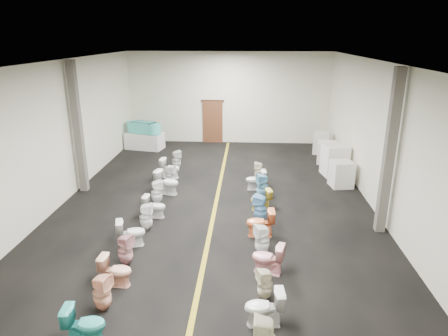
{
  "coord_description": "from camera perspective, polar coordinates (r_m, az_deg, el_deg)",
  "views": [
    {
      "loc": [
        1.01,
        -11.88,
        5.24
      ],
      "look_at": [
        0.21,
        1.0,
        0.92
      ],
      "focal_mm": 32.0,
      "sensor_mm": 36.0,
      "label": 1
    }
  ],
  "objects": [
    {
      "name": "floor",
      "position": [
        13.02,
        -1.2,
        -5.24
      ],
      "size": [
        16.0,
        16.0,
        0.0
      ],
      "primitive_type": "plane",
      "color": "black",
      "rests_on": "ground"
    },
    {
      "name": "ceiling",
      "position": [
        11.95,
        -1.35,
        14.93
      ],
      "size": [
        16.0,
        16.0,
        0.0
      ],
      "primitive_type": "plane",
      "rotation": [
        3.14,
        0.0,
        0.0
      ],
      "color": "black",
      "rests_on": "ground"
    },
    {
      "name": "wall_back",
      "position": [
        20.13,
        0.66,
        9.94
      ],
      "size": [
        10.0,
        0.0,
        10.0
      ],
      "primitive_type": "plane",
      "rotation": [
        1.57,
        0.0,
        0.0
      ],
      "color": "beige",
      "rests_on": "ground"
    },
    {
      "name": "wall_front",
      "position": [
        5.0,
        -9.35,
        -18.47
      ],
      "size": [
        10.0,
        0.0,
        10.0
      ],
      "primitive_type": "plane",
      "rotation": [
        -1.57,
        0.0,
        0.0
      ],
      "color": "beige",
      "rests_on": "ground"
    },
    {
      "name": "wall_left",
      "position": [
        13.65,
        -22.75,
        4.39
      ],
      "size": [
        0.0,
        16.0,
        16.0
      ],
      "primitive_type": "plane",
      "rotation": [
        1.57,
        0.0,
        1.57
      ],
      "color": "beige",
      "rests_on": "ground"
    },
    {
      "name": "wall_right",
      "position": [
        12.88,
        21.54,
        3.77
      ],
      "size": [
        0.0,
        16.0,
        16.0
      ],
      "primitive_type": "plane",
      "rotation": [
        1.57,
        0.0,
        -1.57
      ],
      "color": "beige",
      "rests_on": "ground"
    },
    {
      "name": "aisle_stripe",
      "position": [
        13.02,
        -1.2,
        -5.23
      ],
      "size": [
        0.12,
        15.6,
        0.01
      ],
      "primitive_type": "cube",
      "color": "#9D8216",
      "rests_on": "floor"
    },
    {
      "name": "back_door",
      "position": [
        20.34,
        -1.63,
        6.59
      ],
      "size": [
        1.0,
        0.1,
        2.1
      ],
      "primitive_type": "cube",
      "color": "#562D19",
      "rests_on": "floor"
    },
    {
      "name": "door_frame",
      "position": [
        20.16,
        -1.66,
        9.57
      ],
      "size": [
        1.15,
        0.08,
        0.1
      ],
      "primitive_type": "cube",
      "color": "#331C11",
      "rests_on": "back_door"
    },
    {
      "name": "column_left",
      "position": [
        14.42,
        -20.16,
        5.39
      ],
      "size": [
        0.25,
        0.25,
        4.5
      ],
      "primitive_type": "cube",
      "color": "#59544C",
      "rests_on": "floor"
    },
    {
      "name": "column_right",
      "position": [
        11.43,
        22.52,
        1.89
      ],
      "size": [
        0.25,
        0.25,
        4.5
      ],
      "primitive_type": "cube",
      "color": "#59544C",
      "rests_on": "floor"
    },
    {
      "name": "display_table",
      "position": [
        19.66,
        -11.26,
        3.83
      ],
      "size": [
        1.89,
        1.21,
        0.78
      ],
      "primitive_type": "cube",
      "rotation": [
        0.0,
        0.0,
        -0.2
      ],
      "color": "silver",
      "rests_on": "floor"
    },
    {
      "name": "bathtub",
      "position": [
        19.5,
        -11.39,
        5.77
      ],
      "size": [
        1.76,
        1.14,
        0.55
      ],
      "rotation": [
        0.0,
        0.0,
        -0.41
      ],
      "color": "#44C4B8",
      "rests_on": "display_table"
    },
    {
      "name": "appliance_crate_a",
      "position": [
        15.0,
        16.42,
        -0.83
      ],
      "size": [
        0.84,
        0.84,
        0.94
      ],
      "primitive_type": "cube",
      "rotation": [
        0.0,
        0.0,
        0.16
      ],
      "color": "silver",
      "rests_on": "floor"
    },
    {
      "name": "appliance_crate_b",
      "position": [
        16.11,
        15.55,
        1.07
      ],
      "size": [
        1.02,
        1.02,
        1.21
      ],
      "primitive_type": "cube",
      "rotation": [
        0.0,
        0.0,
        0.18
      ],
      "color": "white",
      "rests_on": "floor"
    },
    {
      "name": "appliance_crate_c",
      "position": [
        17.66,
        14.5,
        2.17
      ],
      "size": [
        0.93,
        0.93,
        0.92
      ],
      "primitive_type": "cube",
      "rotation": [
        0.0,
        0.0,
        -0.17
      ],
      "color": "white",
      "rests_on": "floor"
    },
    {
      "name": "appliance_crate_d",
      "position": [
        19.0,
        13.75,
        3.5
      ],
      "size": [
        0.86,
        0.86,
        1.0
      ],
      "primitive_type": "cube",
      "rotation": [
        0.0,
        0.0,
        -0.26
      ],
      "color": "silver",
      "rests_on": "floor"
    },
    {
      "name": "toilet_left_0",
      "position": [
        7.97,
        -19.25,
        -20.35
      ],
      "size": [
        0.76,
        0.48,
        0.74
      ],
      "primitive_type": "imported",
      "rotation": [
        0.0,
        0.0,
        1.66
      ],
      "color": "teal",
      "rests_on": "floor"
    },
    {
      "name": "toilet_left_1",
      "position": [
        8.62,
        -17.04,
        -16.63
      ],
      "size": [
        0.45,
        0.45,
        0.79
      ],
      "primitive_type": "imported",
      "rotation": [
        0.0,
        0.0,
        1.27
      ],
      "color": "#FCB797",
      "rests_on": "floor"
    },
    {
      "name": "toilet_left_2",
      "position": [
        9.28,
        -15.18,
        -13.96
      ],
      "size": [
        0.72,
        0.44,
        0.71
      ],
      "primitive_type": "imported",
      "rotation": [
        0.0,
        0.0,
        1.51
      ],
      "color": "#F7B192",
      "rests_on": "floor"
    },
    {
      "name": "toilet_left_3",
      "position": [
        9.95,
        -13.93,
        -11.26
      ],
      "size": [
        0.46,
        0.45,
        0.79
      ],
      "primitive_type": "imported",
      "rotation": [
        0.0,
        0.0,
        1.23
      ],
      "color": "#D3959A",
      "rests_on": "floor"
    },
    {
      "name": "toilet_left_4",
      "position": [
        10.74,
        -13.14,
        -8.99
      ],
      "size": [
        0.81,
        0.59,
        0.74
      ],
      "primitive_type": "imported",
      "rotation": [
        0.0,
        0.0,
        1.84
      ],
      "color": "white",
      "rests_on": "floor"
    },
    {
      "name": "toilet_left_5",
      "position": [
        11.47,
        -11.09,
        -6.86
      ],
      "size": [
        0.39,
        0.39,
        0.79
      ],
      "primitive_type": "imported",
      "rotation": [
        0.0,
        0.0,
        1.66
      ],
      "color": "white",
      "rests_on": "floor"
    },
    {
      "name": "toilet_left_6",
      "position": [
        12.22,
        -9.89,
        -5.43
      ],
      "size": [
        0.71,
        0.44,
        0.69
      ],
      "primitive_type": "imported",
      "rotation": [
        0.0,
        0.0,
        1.48
      ],
      "color": "silver",
      "rests_on": "floor"
    },
    {
      "name": "toilet_left_7",
      "position": [
        13.13,
        -9.6,
        -3.41
      ],
      "size": [
        0.48,
        0.48,
        0.8
      ],
      "primitive_type": "imported",
      "rotation": [
        0.0,
        0.0,
        2.0
      ],
      "color": "white",
      "rests_on": "floor"
    },
    {
      "name": "toilet_left_8",
      "position": [
        13.88,
        -8.14,
        -2.03
      ],
      "size": [
        0.91,
        0.65,
        0.84
      ],
      "primitive_type": "imported",
      "rotation": [
        0.0,
        0.0,
        1.33
      ],
      "color": "silver",
      "rests_on": "floor"
    },
    {
      "name": "toilet_left_9",
      "position": [
        14.7,
        -7.64,
        -1.04
      ],
      "size": [
        0.41,
        0.4,
        0.74
      ],
      "primitive_type": "imported",
      "rotation": [
        0.0,
        0.0,
        1.32
      ],
      "color": "silver",
      "rests_on": "floor"
    },
    {
      "name": "toilet_left_10",
      "position": [
        15.46,
        -7.7,
        -0.02
      ],
      "size": [
        0.8,
        0.53,
        0.76
      ],
      "primitive_type": "imported",
      "rotation": [
        0.0,
        0.0,
        1.42
      ],
      "color": "white",
      "rests_on": "floor"
    },
    {
      "name": "toilet_left_11",
      "position": [
        16.38,
        -6.82,
        1.14
      ],
      "size": [
        0.48,
        0.48,
        0.79
      ],
      "primitive_type": "imported",
      "rotation": [
        0.0,
        0.0,
        2.0
      ],
      "color": "silver",
      "rests_on": "floor"
    },
    {
      "name": "toilet_right_1",
      "position": [
        7.96,
        5.75,
        -19.25
      ],
      "size": [
        0.77,
        0.48,
        0.76
      ],
      "primitive_type": "imported",
      "rotation": [
        0.0,
        0.0,
        -1.49
      ],
      "color": "silver",
      "rests_on": "floor"
    },
    {
      "name": "toilet_right_2",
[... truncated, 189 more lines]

